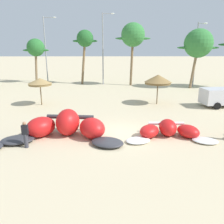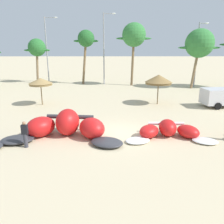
{
  "view_description": "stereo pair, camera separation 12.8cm",
  "coord_description": "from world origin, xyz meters",
  "px_view_note": "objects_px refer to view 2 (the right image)",
  "views": [
    {
      "loc": [
        -0.78,
        -15.0,
        5.82
      ],
      "look_at": [
        -0.47,
        2.0,
        1.0
      ],
      "focal_mm": 37.18,
      "sensor_mm": 36.0,
      "label": 1
    },
    {
      "loc": [
        -0.65,
        -15.0,
        5.82
      ],
      "look_at": [
        -0.47,
        2.0,
        1.0
      ],
      "focal_mm": 37.18,
      "sensor_mm": 36.0,
      "label": 2
    }
  ],
  "objects_px": {
    "palm_center_left": "(134,35)",
    "palm_left": "(37,48)",
    "palm_left_of_gap": "(86,40)",
    "palm_center_right": "(200,44)",
    "kite_left": "(66,127)",
    "lamppost_west_center": "(48,47)",
    "beach_umbrella_near_van": "(40,82)",
    "person_near_kites": "(25,134)",
    "kite_left_of_center": "(169,131)",
    "lamppost_east": "(198,52)",
    "beach_umbrella_middle": "(159,79)",
    "lamppost_east_center": "(105,46)"
  },
  "relations": [
    {
      "from": "beach_umbrella_near_van",
      "to": "palm_left",
      "type": "height_order",
      "value": "palm_left"
    },
    {
      "from": "palm_left",
      "to": "lamppost_east",
      "type": "relative_size",
      "value": 0.78
    },
    {
      "from": "person_near_kites",
      "to": "palm_left_of_gap",
      "type": "relative_size",
      "value": 0.2
    },
    {
      "from": "lamppost_west_center",
      "to": "palm_left_of_gap",
      "type": "bearing_deg",
      "value": -20.98
    },
    {
      "from": "beach_umbrella_middle",
      "to": "lamppost_west_center",
      "type": "distance_m",
      "value": 22.41
    },
    {
      "from": "beach_umbrella_middle",
      "to": "person_near_kites",
      "type": "relative_size",
      "value": 1.89
    },
    {
      "from": "palm_center_right",
      "to": "lamppost_east_center",
      "type": "xyz_separation_m",
      "value": [
        -13.12,
        3.66,
        -0.31
      ]
    },
    {
      "from": "person_near_kites",
      "to": "palm_left",
      "type": "relative_size",
      "value": 0.23
    },
    {
      "from": "kite_left_of_center",
      "to": "palm_center_right",
      "type": "relative_size",
      "value": 0.75
    },
    {
      "from": "beach_umbrella_near_van",
      "to": "lamppost_east",
      "type": "relative_size",
      "value": 0.3
    },
    {
      "from": "palm_left_of_gap",
      "to": "lamppost_west_center",
      "type": "relative_size",
      "value": 0.79
    },
    {
      "from": "kite_left",
      "to": "lamppost_east",
      "type": "xyz_separation_m",
      "value": [
        15.59,
        19.76,
        4.36
      ]
    },
    {
      "from": "beach_umbrella_near_van",
      "to": "lamppost_west_center",
      "type": "bearing_deg",
      "value": 101.17
    },
    {
      "from": "kite_left_of_center",
      "to": "beach_umbrella_middle",
      "type": "relative_size",
      "value": 1.99
    },
    {
      "from": "kite_left",
      "to": "lamppost_east_center",
      "type": "height_order",
      "value": "lamppost_east_center"
    },
    {
      "from": "kite_left_of_center",
      "to": "lamppost_east",
      "type": "distance_m",
      "value": 22.27
    },
    {
      "from": "palm_left",
      "to": "lamppost_east_center",
      "type": "height_order",
      "value": "lamppost_east_center"
    },
    {
      "from": "lamppost_east_center",
      "to": "person_near_kites",
      "type": "bearing_deg",
      "value": -100.17
    },
    {
      "from": "kite_left",
      "to": "palm_left",
      "type": "relative_size",
      "value": 1.15
    },
    {
      "from": "palm_left",
      "to": "beach_umbrella_near_van",
      "type": "bearing_deg",
      "value": -72.97
    },
    {
      "from": "beach_umbrella_near_van",
      "to": "palm_left",
      "type": "bearing_deg",
      "value": 107.03
    },
    {
      "from": "beach_umbrella_middle",
      "to": "palm_left",
      "type": "height_order",
      "value": "palm_left"
    },
    {
      "from": "kite_left_of_center",
      "to": "palm_center_right",
      "type": "bearing_deg",
      "value": 65.53
    },
    {
      "from": "lamppost_west_center",
      "to": "palm_left",
      "type": "bearing_deg",
      "value": -146.42
    },
    {
      "from": "beach_umbrella_middle",
      "to": "lamppost_east",
      "type": "bearing_deg",
      "value": 54.36
    },
    {
      "from": "lamppost_west_center",
      "to": "lamppost_east",
      "type": "distance_m",
      "value": 23.54
    },
    {
      "from": "palm_left_of_gap",
      "to": "palm_center_right",
      "type": "distance_m",
      "value": 16.54
    },
    {
      "from": "beach_umbrella_middle",
      "to": "lamppost_east_center",
      "type": "distance_m",
      "value": 14.7
    },
    {
      "from": "palm_left",
      "to": "kite_left_of_center",
      "type": "bearing_deg",
      "value": -57.43
    },
    {
      "from": "beach_umbrella_near_van",
      "to": "person_near_kites",
      "type": "relative_size",
      "value": 1.7
    },
    {
      "from": "lamppost_west_center",
      "to": "kite_left_of_center",
      "type": "bearing_deg",
      "value": -60.93
    },
    {
      "from": "kite_left",
      "to": "palm_center_left",
      "type": "xyz_separation_m",
      "value": [
        6.51,
        21.28,
        6.7
      ]
    },
    {
      "from": "person_near_kites",
      "to": "palm_center_right",
      "type": "relative_size",
      "value": 0.2
    },
    {
      "from": "palm_center_left",
      "to": "palm_left",
      "type": "bearing_deg",
      "value": 169.17
    },
    {
      "from": "beach_umbrella_near_van",
      "to": "lamppost_east_center",
      "type": "xyz_separation_m",
      "value": [
        6.25,
        13.29,
        3.48
      ]
    },
    {
      "from": "beach_umbrella_near_van",
      "to": "kite_left",
      "type": "bearing_deg",
      "value": -65.27
    },
    {
      "from": "kite_left",
      "to": "palm_center_right",
      "type": "height_order",
      "value": "palm_center_right"
    },
    {
      "from": "kite_left_of_center",
      "to": "palm_left_of_gap",
      "type": "height_order",
      "value": "palm_left_of_gap"
    },
    {
      "from": "beach_umbrella_near_van",
      "to": "lamppost_west_center",
      "type": "height_order",
      "value": "lamppost_west_center"
    },
    {
      "from": "beach_umbrella_middle",
      "to": "palm_center_right",
      "type": "bearing_deg",
      "value": 52.03
    },
    {
      "from": "beach_umbrella_middle",
      "to": "lamppost_east",
      "type": "relative_size",
      "value": 0.34
    },
    {
      "from": "kite_left_of_center",
      "to": "lamppost_east_center",
      "type": "distance_m",
      "value": 23.44
    },
    {
      "from": "kite_left_of_center",
      "to": "palm_left_of_gap",
      "type": "distance_m",
      "value": 24.86
    },
    {
      "from": "kite_left",
      "to": "palm_center_right",
      "type": "xyz_separation_m",
      "value": [
        15.28,
        18.5,
        5.5
      ]
    },
    {
      "from": "palm_center_left",
      "to": "lamppost_west_center",
      "type": "distance_m",
      "value": 14.44
    },
    {
      "from": "palm_center_left",
      "to": "lamppost_east_center",
      "type": "bearing_deg",
      "value": 168.55
    },
    {
      "from": "kite_left",
      "to": "person_near_kites",
      "type": "bearing_deg",
      "value": -141.55
    },
    {
      "from": "person_near_kites",
      "to": "palm_left_of_gap",
      "type": "bearing_deg",
      "value": 86.7
    },
    {
      "from": "palm_left_of_gap",
      "to": "lamppost_east",
      "type": "height_order",
      "value": "lamppost_east"
    },
    {
      "from": "palm_left_of_gap",
      "to": "lamppost_west_center",
      "type": "bearing_deg",
      "value": 159.02
    }
  ]
}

